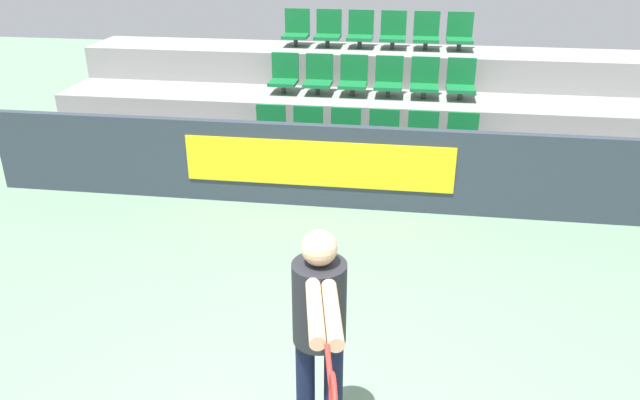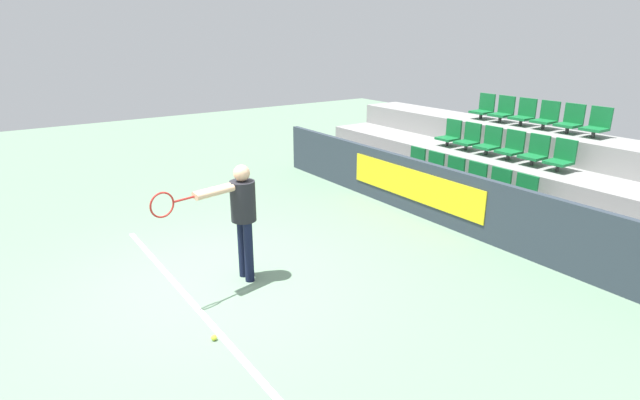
% 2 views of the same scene
% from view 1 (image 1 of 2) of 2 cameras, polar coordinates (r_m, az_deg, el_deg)
% --- Properties ---
extents(barrier_wall, '(9.68, 0.14, 1.08)m').
position_cam_1_polar(barrier_wall, '(7.80, 3.48, 2.94)').
color(barrier_wall, '#2D3842').
rests_on(barrier_wall, ground).
extents(bleacher_tier_front, '(9.28, 1.07, 0.49)m').
position_cam_1_polar(bleacher_tier_front, '(8.48, 3.88, 2.62)').
color(bleacher_tier_front, gray).
rests_on(bleacher_tier_front, ground).
extents(bleacher_tier_middle, '(9.28, 1.07, 0.98)m').
position_cam_1_polar(bleacher_tier_middle, '(9.40, 4.46, 6.44)').
color(bleacher_tier_middle, gray).
rests_on(bleacher_tier_middle, ground).
extents(bleacher_tier_back, '(9.28, 1.07, 1.48)m').
position_cam_1_polar(bleacher_tier_back, '(10.36, 4.95, 9.56)').
color(bleacher_tier_back, gray).
rests_on(bleacher_tier_back, ground).
extents(stadium_chair_0, '(0.40, 0.40, 0.57)m').
position_cam_1_polar(stadium_chair_0, '(8.61, -4.62, 6.44)').
color(stadium_chair_0, '#333333').
rests_on(stadium_chair_0, bleacher_tier_front).
extents(stadium_chair_1, '(0.40, 0.40, 0.57)m').
position_cam_1_polar(stadium_chair_1, '(8.52, -1.20, 6.31)').
color(stadium_chair_1, '#333333').
rests_on(stadium_chair_1, bleacher_tier_front).
extents(stadium_chair_2, '(0.40, 0.40, 0.57)m').
position_cam_1_polar(stadium_chair_2, '(8.45, 2.29, 6.14)').
color(stadium_chair_2, '#333333').
rests_on(stadium_chair_2, bleacher_tier_front).
extents(stadium_chair_3, '(0.40, 0.40, 0.57)m').
position_cam_1_polar(stadium_chair_3, '(8.42, 5.82, 5.96)').
color(stadium_chair_3, '#333333').
rests_on(stadium_chair_3, bleacher_tier_front).
extents(stadium_chair_4, '(0.40, 0.40, 0.57)m').
position_cam_1_polar(stadium_chair_4, '(8.42, 9.36, 5.75)').
color(stadium_chair_4, '#333333').
rests_on(stadium_chair_4, bleacher_tier_front).
extents(stadium_chair_5, '(0.40, 0.40, 0.57)m').
position_cam_1_polar(stadium_chair_5, '(8.45, 12.88, 5.51)').
color(stadium_chair_5, '#333333').
rests_on(stadium_chair_5, bleacher_tier_front).
extents(stadium_chair_6, '(0.40, 0.40, 0.57)m').
position_cam_1_polar(stadium_chair_6, '(9.49, -3.30, 11.28)').
color(stadium_chair_6, '#333333').
rests_on(stadium_chair_6, bleacher_tier_middle).
extents(stadium_chair_7, '(0.40, 0.40, 0.57)m').
position_cam_1_polar(stadium_chair_7, '(9.40, -0.14, 11.20)').
color(stadium_chair_7, '#333333').
rests_on(stadium_chair_7, bleacher_tier_middle).
extents(stadium_chair_8, '(0.40, 0.40, 0.57)m').
position_cam_1_polar(stadium_chair_8, '(9.34, 3.06, 11.07)').
color(stadium_chair_8, '#333333').
rests_on(stadium_chair_8, bleacher_tier_middle).
extents(stadium_chair_9, '(0.40, 0.40, 0.57)m').
position_cam_1_polar(stadium_chair_9, '(9.31, 6.29, 10.92)').
color(stadium_chair_9, '#333333').
rests_on(stadium_chair_9, bleacher_tier_middle).
extents(stadium_chair_10, '(0.40, 0.40, 0.57)m').
position_cam_1_polar(stadium_chair_10, '(9.31, 9.53, 10.73)').
color(stadium_chair_10, '#333333').
rests_on(stadium_chair_10, bleacher_tier_middle).
extents(stadium_chair_11, '(0.40, 0.40, 0.57)m').
position_cam_1_polar(stadium_chair_11, '(9.34, 12.76, 10.50)').
color(stadium_chair_11, '#333333').
rests_on(stadium_chair_11, bleacher_tier_middle).
extents(stadium_chair_12, '(0.40, 0.40, 0.57)m').
position_cam_1_polar(stadium_chair_12, '(10.43, -2.18, 15.28)').
color(stadium_chair_12, '#333333').
rests_on(stadium_chair_12, bleacher_tier_back).
extents(stadium_chair_13, '(0.40, 0.40, 0.57)m').
position_cam_1_polar(stadium_chair_13, '(10.35, 0.75, 15.22)').
color(stadium_chair_13, '#333333').
rests_on(stadium_chair_13, bleacher_tier_back).
extents(stadium_chair_14, '(0.40, 0.40, 0.57)m').
position_cam_1_polar(stadium_chair_14, '(10.29, 3.71, 15.12)').
color(stadium_chair_14, '#333333').
rests_on(stadium_chair_14, bleacher_tier_back).
extents(stadium_chair_15, '(0.40, 0.40, 0.57)m').
position_cam_1_polar(stadium_chair_15, '(10.26, 6.69, 14.98)').
color(stadium_chair_15, '#333333').
rests_on(stadium_chair_15, bleacher_tier_back).
extents(stadium_chair_16, '(0.40, 0.40, 0.57)m').
position_cam_1_polar(stadium_chair_16, '(10.26, 9.68, 14.81)').
color(stadium_chair_16, '#333333').
rests_on(stadium_chair_16, bleacher_tier_back).
extents(stadium_chair_17, '(0.40, 0.40, 0.57)m').
position_cam_1_polar(stadium_chair_17, '(10.29, 12.66, 14.59)').
color(stadium_chair_17, '#333333').
rests_on(stadium_chair_17, bleacher_tier_back).
extents(tennis_player, '(0.45, 1.51, 1.69)m').
position_cam_1_polar(tennis_player, '(4.03, -0.01, -11.23)').
color(tennis_player, black).
rests_on(tennis_player, ground).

